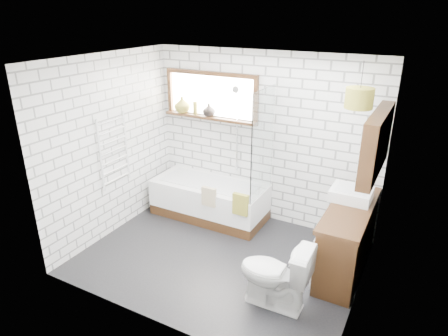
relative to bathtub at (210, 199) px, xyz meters
The scene contains 22 objects.
floor 1.18m from the bathtub, 53.12° to the right, with size 3.40×2.60×0.01m, color black.
ceiling 2.50m from the bathtub, 53.12° to the right, with size 3.40×2.60×0.01m, color white.
wall_back 1.25m from the bathtub, 29.24° to the left, with size 3.40×0.01×2.50m, color white.
wall_front 2.52m from the bathtub, 72.77° to the right, with size 3.40×0.01×2.50m, color white.
wall_left 1.68m from the bathtub, 137.86° to the right, with size 0.01×2.60×2.50m, color white.
wall_right 2.74m from the bathtub, 21.00° to the right, with size 0.01×2.60×2.50m, color white.
window 1.57m from the bathtub, 115.20° to the left, with size 1.52×0.16×0.68m, color black.
towel_radiator 1.62m from the bathtub, 136.56° to the right, with size 0.06×0.52×1.00m, color white.
mirror_cabinet 2.70m from the bathtub, ahead, with size 0.16×1.20×0.70m, color black.
shower_riser 1.16m from the bathtub, 49.67° to the left, with size 0.02×0.02×1.30m, color silver.
bathtub is the anchor object (origin of this frame).
shower_screen 1.33m from the bathtub, ahead, with size 0.02×0.72×1.50m, color white.
towel_green 0.85m from the bathtub, 28.10° to the right, with size 0.23×0.06×0.31m, color olive.
towel_beige 0.51m from the bathtub, 60.61° to the right, with size 0.22×0.05×0.28m, color tan.
vanity 2.19m from the bathtub, ahead, with size 0.47×1.47×0.84m, color black.
basin 2.19m from the bathtub, ahead, with size 0.48×0.42×0.14m, color white.
tap 2.36m from the bathtub, ahead, with size 0.03×0.03×0.17m, color silver.
toilet 2.14m from the bathtub, 40.93° to the right, with size 0.76×0.44×0.78m, color white.
vase_olive 1.51m from the bathtub, 154.49° to the left, with size 0.24×0.24×0.25m, color olive.
vase_dark 1.35m from the bathtub, 119.06° to the left, with size 0.19×0.19×0.19m, color black.
bottle 1.40m from the bathtub, 143.14° to the left, with size 0.06×0.06×0.19m, color olive.
pendant 2.76m from the bathtub, ahead, with size 0.31×0.31×0.23m, color olive.
Camera 1 is at (2.12, -3.82, 3.02)m, focal length 32.00 mm.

